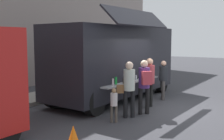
# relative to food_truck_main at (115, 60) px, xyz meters

# --- Properties ---
(ground_plane) EXTENTS (60.00, 60.00, 0.00)m
(ground_plane) POSITION_rel_food_truck_main_xyz_m (-0.41, -2.44, -1.61)
(ground_plane) COLOR #38383D
(food_truck_main) EXTENTS (6.44, 3.07, 3.56)m
(food_truck_main) POSITION_rel_food_truck_main_xyz_m (0.00, 0.00, 0.00)
(food_truck_main) COLOR black
(food_truck_main) RESTS_ON ground
(traffic_cone_orange) EXTENTS (0.36, 0.36, 0.55)m
(traffic_cone_orange) POSITION_rel_food_truck_main_xyz_m (-5.02, -2.09, -1.34)
(traffic_cone_orange) COLOR orange
(traffic_cone_orange) RESTS_ON ground
(trash_bin) EXTENTS (0.60, 0.60, 0.94)m
(trash_bin) POSITION_rel_food_truck_main_xyz_m (3.94, 2.32, -1.14)
(trash_bin) COLOR #2E6536
(trash_bin) RESTS_ON ground
(customer_front_ordering) EXTENTS (0.58, 0.36, 1.78)m
(customer_front_ordering) POSITION_rel_food_truck_main_xyz_m (-0.55, -1.82, -0.56)
(customer_front_ordering) COLOR black
(customer_front_ordering) RESTS_ON ground
(customer_mid_with_backpack) EXTENTS (0.56, 0.55, 1.79)m
(customer_mid_with_backpack) POSITION_rel_food_truck_main_xyz_m (-1.51, -2.10, -0.52)
(customer_mid_with_backpack) COLOR black
(customer_mid_with_backpack) RESTS_ON ground
(customer_rear_waiting) EXTENTS (0.49, 0.53, 1.77)m
(customer_rear_waiting) POSITION_rel_food_truck_main_xyz_m (-2.12, -1.86, -0.56)
(customer_rear_waiting) COLOR black
(customer_rear_waiting) RESTS_ON ground
(customer_extra_browsing) EXTENTS (0.33, 0.33, 1.60)m
(customer_extra_browsing) POSITION_rel_food_truck_main_xyz_m (0.93, -1.74, -0.66)
(customer_extra_browsing) COLOR #494442
(customer_extra_browsing) RESTS_ON ground
(child_near_queue) EXTENTS (0.21, 0.21, 1.03)m
(child_near_queue) POSITION_rel_food_truck_main_xyz_m (-2.81, -1.75, -1.00)
(child_near_queue) COLOR #50473F
(child_near_queue) RESTS_ON ground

